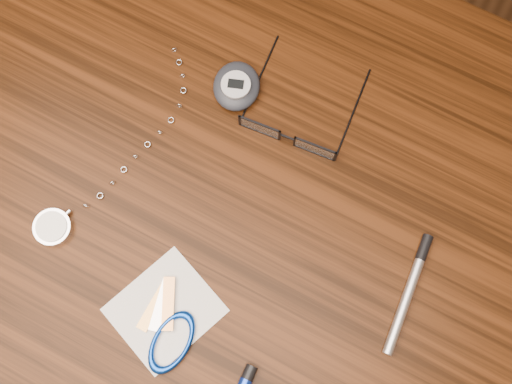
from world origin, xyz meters
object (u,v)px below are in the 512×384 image
desk (234,214)px  notepad_keys (168,327)px  eyeglasses (289,133)px  pocket_watch (58,222)px  silver_pen (411,284)px  pedometer (236,86)px

desk → notepad_keys: (0.01, -0.16, 0.11)m
eyeglasses → desk: bearing=-105.9°
eyeglasses → pocket_watch: bearing=-130.5°
desk → silver_pen: (0.22, 0.00, 0.11)m
eyeglasses → silver_pen: eyeglasses is taller
eyeglasses → pocket_watch: 0.28m
pedometer → eyeglasses: bearing=-15.8°
desk → notepad_keys: size_ratio=7.66×
pocket_watch → notepad_keys: 0.17m
silver_pen → notepad_keys: bearing=-142.4°
desk → silver_pen: silver_pen is taller
pedometer → silver_pen: pedometer is taller
notepad_keys → desk: bearing=93.9°
desk → eyeglasses: size_ratio=7.45×
pocket_watch → pedometer: bearing=67.0°
pocket_watch → notepad_keys: size_ratio=2.12×
desk → notepad_keys: bearing=-86.1°
desk → pedometer: bearing=115.3°
pocket_watch → eyeglasses: bearing=49.5°
desk → pocket_watch: size_ratio=3.62×
pedometer → pocket_watch: bearing=-113.0°
pocket_watch → pedometer: pedometer is taller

